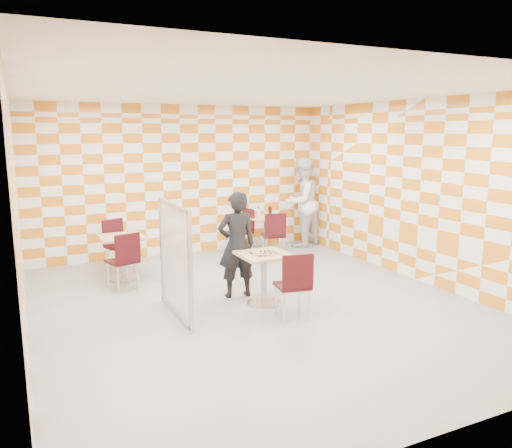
# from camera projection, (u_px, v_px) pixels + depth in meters

# --- Properties ---
(room_shell) EXTENTS (7.00, 7.00, 7.00)m
(room_shell) POSITION_uv_depth(u_px,v_px,m) (240.00, 198.00, 7.42)
(room_shell) COLOR gray
(room_shell) RESTS_ON ground
(main_table) EXTENTS (0.70, 0.70, 0.75)m
(main_table) POSITION_uv_depth(u_px,v_px,m) (264.00, 270.00, 7.18)
(main_table) COLOR tan
(main_table) RESTS_ON ground
(second_table) EXTENTS (0.70, 0.70, 0.75)m
(second_table) POSITION_uv_depth(u_px,v_px,m) (266.00, 228.00, 10.30)
(second_table) COLOR tan
(second_table) RESTS_ON ground
(empty_table) EXTENTS (0.70, 0.70, 0.75)m
(empty_table) POSITION_uv_depth(u_px,v_px,m) (123.00, 250.00, 8.39)
(empty_table) COLOR tan
(empty_table) RESTS_ON ground
(chair_main_front) EXTENTS (0.49, 0.50, 0.92)m
(chair_main_front) POSITION_uv_depth(u_px,v_px,m) (295.00, 281.00, 6.52)
(chair_main_front) COLOR #340A0E
(chair_main_front) RESTS_ON ground
(chair_second_front) EXTENTS (0.52, 0.52, 0.92)m
(chair_second_front) POSITION_uv_depth(u_px,v_px,m) (274.00, 232.00, 9.75)
(chair_second_front) COLOR #340A0E
(chair_second_front) RESTS_ON ground
(chair_second_side) EXTENTS (0.49, 0.48, 0.92)m
(chair_second_side) POSITION_uv_depth(u_px,v_px,m) (244.00, 227.00, 10.23)
(chair_second_side) COLOR #340A0E
(chair_second_side) RESTS_ON ground
(chair_empty_near) EXTENTS (0.53, 0.54, 0.92)m
(chair_empty_near) POSITION_uv_depth(u_px,v_px,m) (125.00, 257.00, 7.80)
(chair_empty_near) COLOR #340A0E
(chair_empty_near) RESTS_ON ground
(chair_empty_far) EXTENTS (0.56, 0.56, 0.92)m
(chair_empty_far) POSITION_uv_depth(u_px,v_px,m) (117.00, 241.00, 8.94)
(chair_empty_far) COLOR #340A0E
(chair_empty_far) RESTS_ON ground
(partition) EXTENTS (0.08, 1.38, 1.55)m
(partition) POSITION_uv_depth(u_px,v_px,m) (175.00, 260.00, 6.61)
(partition) COLOR white
(partition) RESTS_ON ground
(man_dark) EXTENTS (0.62, 0.43, 1.60)m
(man_dark) POSITION_uv_depth(u_px,v_px,m) (237.00, 245.00, 7.46)
(man_dark) COLOR black
(man_dark) RESTS_ON ground
(man_white) EXTENTS (1.14, 1.03, 1.93)m
(man_white) POSITION_uv_depth(u_px,v_px,m) (301.00, 202.00, 10.82)
(man_white) COLOR white
(man_white) RESTS_ON ground
(pizza_on_foil) EXTENTS (0.40, 0.40, 0.04)m
(pizza_on_foil) POSITION_uv_depth(u_px,v_px,m) (265.00, 253.00, 7.12)
(pizza_on_foil) COLOR silver
(pizza_on_foil) RESTS_ON main_table
(sport_bottle) EXTENTS (0.06, 0.06, 0.20)m
(sport_bottle) POSITION_uv_depth(u_px,v_px,m) (258.00, 212.00, 10.28)
(sport_bottle) COLOR white
(sport_bottle) RESTS_ON second_table
(soda_bottle) EXTENTS (0.07, 0.07, 0.23)m
(soda_bottle) POSITION_uv_depth(u_px,v_px,m) (270.00, 211.00, 10.29)
(soda_bottle) COLOR black
(soda_bottle) RESTS_ON second_table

